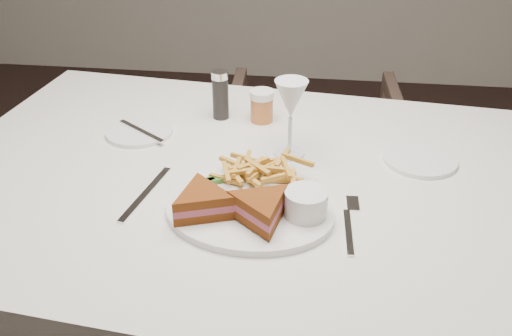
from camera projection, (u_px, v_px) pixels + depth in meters
name	position (u px, v px, depth m)	size (l,w,h in m)	color
table	(259.00, 307.00, 1.39)	(1.40, 0.93, 0.75)	silver
chair_far	(312.00, 160.00, 2.12)	(0.62, 0.58, 0.64)	#423128
table_setting	(258.00, 171.00, 1.14)	(0.81, 0.63, 0.18)	white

